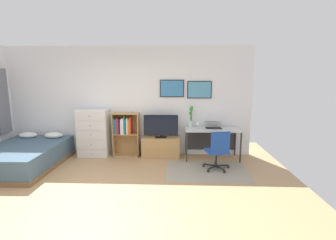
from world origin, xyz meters
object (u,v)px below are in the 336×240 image
object	(u,v)px
television	(161,126)
wine_glass	(198,123)
laptop	(213,125)
desk	(212,133)
dresser	(94,133)
tv_stand	(161,147)
bed	(24,156)
computer_mouse	(227,129)
office_chair	(218,149)
bamboo_vase	(191,116)
bookshelf	(125,130)

from	to	relation	value
television	wine_glass	size ratio (longest dim) A/B	4.62
laptop	desk	bearing A→B (deg)	-172.91
laptop	dresser	bearing A→B (deg)	179.81
tv_stand	television	bearing A→B (deg)	-90.00
dresser	bed	bearing A→B (deg)	-148.01
desk	television	bearing A→B (deg)	180.00
computer_mouse	wine_glass	bearing A→B (deg)	179.01
bed	office_chair	world-z (taller)	office_chair
office_chair	laptop	size ratio (longest dim) A/B	2.00
dresser	laptop	distance (m)	2.93
laptop	computer_mouse	distance (m)	0.33
office_chair	bed	bearing A→B (deg)	168.13
dresser	laptop	size ratio (longest dim) A/B	2.71
television	laptop	size ratio (longest dim) A/B	1.93
tv_stand	television	size ratio (longest dim) A/B	1.11
desk	computer_mouse	size ratio (longest dim) A/B	12.38
bed	bamboo_vase	world-z (taller)	bamboo_vase
office_chair	bamboo_vase	size ratio (longest dim) A/B	1.66
laptop	computer_mouse	bearing A→B (deg)	-24.21
dresser	laptop	xyz separation A→B (m)	(2.92, -0.00, 0.22)
dresser	television	distance (m)	1.67
television	office_chair	bearing A→B (deg)	-33.86
computer_mouse	wine_glass	size ratio (longest dim) A/B	0.58
computer_mouse	wine_glass	world-z (taller)	wine_glass
dresser	desk	distance (m)	2.90
bed	wine_glass	bearing A→B (deg)	9.25
laptop	computer_mouse	xyz separation A→B (m)	(0.30, -0.13, -0.05)
wine_glass	tv_stand	bearing A→B (deg)	170.96
desk	bamboo_vase	distance (m)	0.66
bed	desk	world-z (taller)	desk
wine_glass	desk	bearing A→B (deg)	18.66
wine_glass	bamboo_vase	bearing A→B (deg)	122.40
laptop	bamboo_vase	size ratio (longest dim) A/B	0.83
laptop	bookshelf	bearing A→B (deg)	178.16
tv_stand	wine_glass	size ratio (longest dim) A/B	5.12
television	bamboo_vase	xyz separation A→B (m)	(0.73, 0.12, 0.24)
bed	television	bearing A→B (deg)	14.33
television	office_chair	xyz separation A→B (m)	(1.26, -0.84, -0.31)
dresser	bookshelf	bearing A→B (deg)	4.60
bookshelf	laptop	bearing A→B (deg)	-1.74
tv_stand	wine_glass	xyz separation A→B (m)	(0.89, -0.14, 0.63)
tv_stand	bamboo_vase	size ratio (longest dim) A/B	1.78
bamboo_vase	wine_glass	world-z (taller)	bamboo_vase
desk	laptop	world-z (taller)	laptop
laptop	bed	bearing A→B (deg)	-169.29
bed	television	world-z (taller)	television
office_chair	laptop	xyz separation A→B (m)	(0.00, 0.85, 0.35)
dresser	bamboo_vase	xyz separation A→B (m)	(2.40, 0.11, 0.43)
desk	bed	bearing A→B (deg)	-169.16
computer_mouse	wine_glass	distance (m)	0.68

